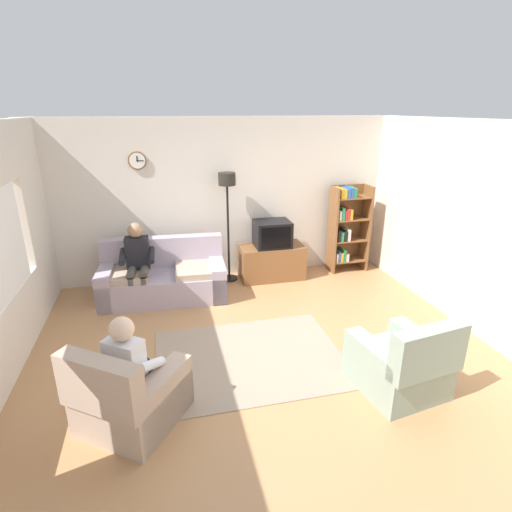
# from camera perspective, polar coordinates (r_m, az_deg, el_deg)

# --- Properties ---
(ground_plane) EXTENTS (12.00, 12.00, 0.00)m
(ground_plane) POSITION_cam_1_polar(r_m,az_deg,el_deg) (5.12, 1.25, -13.40)
(ground_plane) COLOR #B27F51
(back_wall_assembly) EXTENTS (6.20, 0.17, 2.70)m
(back_wall_assembly) POSITION_cam_1_polar(r_m,az_deg,el_deg) (7.03, -4.26, 7.93)
(back_wall_assembly) COLOR silver
(back_wall_assembly) RESTS_ON ground_plane
(right_wall) EXTENTS (0.12, 5.80, 2.70)m
(right_wall) POSITION_cam_1_polar(r_m,az_deg,el_deg) (5.91, 29.30, 3.02)
(right_wall) COLOR silver
(right_wall) RESTS_ON ground_plane
(couch) EXTENTS (1.95, 0.99, 0.90)m
(couch) POSITION_cam_1_polar(r_m,az_deg,el_deg) (6.52, -12.85, -3.11)
(couch) COLOR #A899A8
(couch) RESTS_ON ground_plane
(tv_stand) EXTENTS (1.10, 0.56, 0.59)m
(tv_stand) POSITION_cam_1_polar(r_m,az_deg,el_deg) (7.10, 2.18, -0.80)
(tv_stand) COLOR brown
(tv_stand) RESTS_ON ground_plane
(tv) EXTENTS (0.60, 0.49, 0.44)m
(tv) POSITION_cam_1_polar(r_m,az_deg,el_deg) (6.91, 2.29, 3.14)
(tv) COLOR black
(tv) RESTS_ON tv_stand
(bookshelf) EXTENTS (0.68, 0.36, 1.55)m
(bookshelf) POSITION_cam_1_polar(r_m,az_deg,el_deg) (7.48, 12.53, 4.07)
(bookshelf) COLOR brown
(bookshelf) RESTS_ON ground_plane
(floor_lamp) EXTENTS (0.28, 0.28, 1.85)m
(floor_lamp) POSITION_cam_1_polar(r_m,az_deg,el_deg) (6.71, -4.04, 8.21)
(floor_lamp) COLOR black
(floor_lamp) RESTS_ON ground_plane
(armchair_near_window) EXTENTS (1.16, 1.18, 0.90)m
(armchair_near_window) POSITION_cam_1_polar(r_m,az_deg,el_deg) (4.18, -17.25, -18.35)
(armchair_near_window) COLOR tan
(armchair_near_window) RESTS_ON ground_plane
(armchair_near_bookshelf) EXTENTS (0.92, 0.99, 0.90)m
(armchair_near_bookshelf) POSITION_cam_1_polar(r_m,az_deg,el_deg) (4.65, 19.56, -14.25)
(armchair_near_bookshelf) COLOR gray
(armchair_near_bookshelf) RESTS_ON ground_plane
(area_rug) EXTENTS (2.20, 1.70, 0.01)m
(area_rug) POSITION_cam_1_polar(r_m,az_deg,el_deg) (5.02, -0.79, -14.09)
(area_rug) COLOR gray
(area_rug) RESTS_ON ground_plane
(person_on_couch) EXTENTS (0.53, 0.55, 1.24)m
(person_on_couch) POSITION_cam_1_polar(r_m,az_deg,el_deg) (6.29, -16.29, -0.52)
(person_on_couch) COLOR black
(person_on_couch) RESTS_ON ground_plane
(person_in_left_armchair) EXTENTS (0.62, 0.64, 1.12)m
(person_in_left_armchair) POSITION_cam_1_polar(r_m,az_deg,el_deg) (4.05, -16.91, -14.16)
(person_in_left_armchair) COLOR silver
(person_in_left_armchair) RESTS_ON ground_plane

